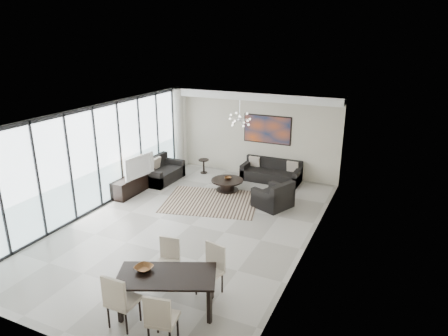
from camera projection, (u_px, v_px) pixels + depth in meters
The scene contains 20 objects.
room_shell at pixel (206, 175), 9.73m from camera, with size 6.00×9.00×2.90m.
window_wall at pixel (100, 158), 11.04m from camera, with size 0.37×8.95×2.90m.
soffit at pixel (252, 96), 13.20m from camera, with size 5.98×0.40×0.26m, color white.
painting at pixel (267, 130), 13.50m from camera, with size 1.68×0.04×0.98m, color #CB511C.
chandelier at pixel (240, 119), 11.66m from camera, with size 0.66×0.66×0.71m.
rug at pixel (211, 202), 11.82m from camera, with size 2.71×2.09×0.01m, color black.
coffee_table at pixel (227, 184), 12.63m from camera, with size 1.02×1.02×0.36m.
bowl_coffee at pixel (228, 178), 12.63m from camera, with size 0.22×0.22×0.07m, color brown.
sofa_main at pixel (271, 174), 13.47m from camera, with size 1.97×0.81×0.72m.
loveseat at pixel (161, 173), 13.45m from camera, with size 0.89×1.57×0.79m.
armchair at pixel (274, 198), 11.40m from camera, with size 1.17×1.20×0.78m.
side_table at pixel (204, 164), 14.17m from camera, with size 0.37×0.37×0.50m.
tv_console at pixel (134, 184), 12.48m from camera, with size 0.49×1.74×0.54m, color black.
television at pixel (137, 166), 12.24m from camera, with size 1.18×0.15×0.68m, color gray.
dining_table at pixel (167, 279), 7.01m from camera, with size 1.93×1.48×0.72m.
dining_chair_sw at pixel (119, 298), 6.57m from camera, with size 0.47×0.47×1.03m.
dining_chair_se at pixel (160, 317), 6.18m from camera, with size 0.53×0.53×0.98m.
dining_chair_nw at pixel (168, 257), 7.92m from camera, with size 0.47×0.47×0.91m.
dining_chair_ne at pixel (212, 266), 7.55m from camera, with size 0.54×0.54×0.98m.
bowl_dining at pixel (144, 268), 7.11m from camera, with size 0.32×0.32×0.08m, color brown.
Camera 1 is at (4.69, -8.14, 4.73)m, focal length 32.00 mm.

